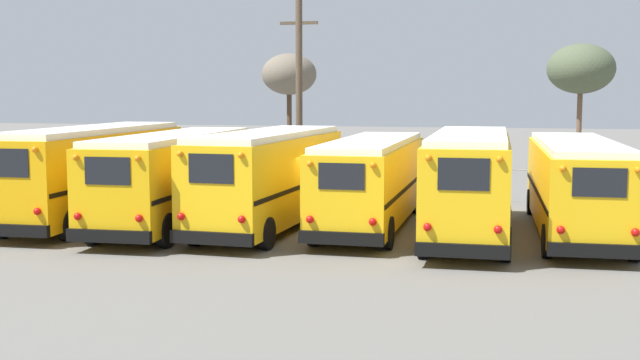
{
  "coord_description": "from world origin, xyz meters",
  "views": [
    {
      "loc": [
        6.03,
        -25.89,
        4.57
      ],
      "look_at": [
        0.0,
        0.08,
        1.65
      ],
      "focal_mm": 45.0,
      "sensor_mm": 36.0,
      "label": 1
    }
  ],
  "objects_px": {
    "school_bus_1": "(176,176)",
    "bare_tree_1": "(581,69)",
    "school_bus_2": "(269,176)",
    "school_bus_0": "(94,170)",
    "school_bus_3": "(372,180)",
    "utility_pole": "(299,93)",
    "school_bus_5": "(576,183)",
    "bare_tree_0": "(289,75)",
    "school_bus_4": "(470,181)"
  },
  "relations": [
    {
      "from": "school_bus_5",
      "to": "bare_tree_0",
      "type": "relative_size",
      "value": 1.59
    },
    {
      "from": "school_bus_0",
      "to": "utility_pole",
      "type": "height_order",
      "value": "utility_pole"
    },
    {
      "from": "bare_tree_0",
      "to": "school_bus_3",
      "type": "bearing_deg",
      "value": -67.54
    },
    {
      "from": "school_bus_3",
      "to": "bare_tree_0",
      "type": "height_order",
      "value": "bare_tree_0"
    },
    {
      "from": "school_bus_1",
      "to": "school_bus_3",
      "type": "height_order",
      "value": "school_bus_1"
    },
    {
      "from": "school_bus_3",
      "to": "school_bus_2",
      "type": "bearing_deg",
      "value": -163.63
    },
    {
      "from": "school_bus_3",
      "to": "utility_pole",
      "type": "height_order",
      "value": "utility_pole"
    },
    {
      "from": "school_bus_3",
      "to": "bare_tree_0",
      "type": "xyz_separation_m",
      "value": [
        -8.43,
        20.4,
        3.96
      ]
    },
    {
      "from": "school_bus_2",
      "to": "bare_tree_0",
      "type": "distance_m",
      "value": 22.31
    },
    {
      "from": "school_bus_2",
      "to": "school_bus_4",
      "type": "distance_m",
      "value": 6.61
    },
    {
      "from": "school_bus_4",
      "to": "bare_tree_0",
      "type": "relative_size",
      "value": 1.43
    },
    {
      "from": "school_bus_5",
      "to": "school_bus_0",
      "type": "bearing_deg",
      "value": -176.86
    },
    {
      "from": "school_bus_4",
      "to": "bare_tree_1",
      "type": "bearing_deg",
      "value": 77.22
    },
    {
      "from": "school_bus_0",
      "to": "school_bus_1",
      "type": "relative_size",
      "value": 1.02
    },
    {
      "from": "school_bus_1",
      "to": "school_bus_2",
      "type": "bearing_deg",
      "value": 2.19
    },
    {
      "from": "school_bus_0",
      "to": "bare_tree_1",
      "type": "xyz_separation_m",
      "value": [
        18.37,
        22.3,
        4.06
      ]
    },
    {
      "from": "school_bus_1",
      "to": "bare_tree_1",
      "type": "distance_m",
      "value": 27.57
    },
    {
      "from": "school_bus_3",
      "to": "school_bus_4",
      "type": "relative_size",
      "value": 1.02
    },
    {
      "from": "school_bus_2",
      "to": "utility_pole",
      "type": "relative_size",
      "value": 1.11
    },
    {
      "from": "school_bus_0",
      "to": "school_bus_5",
      "type": "xyz_separation_m",
      "value": [
        16.52,
        0.91,
        -0.16
      ]
    },
    {
      "from": "school_bus_0",
      "to": "school_bus_3",
      "type": "distance_m",
      "value": 9.94
    },
    {
      "from": "school_bus_2",
      "to": "school_bus_3",
      "type": "xyz_separation_m",
      "value": [
        3.3,
        0.97,
        -0.14
      ]
    },
    {
      "from": "bare_tree_1",
      "to": "utility_pole",
      "type": "bearing_deg",
      "value": -139.36
    },
    {
      "from": "school_bus_0",
      "to": "school_bus_3",
      "type": "xyz_separation_m",
      "value": [
        9.91,
        0.68,
        -0.17
      ]
    },
    {
      "from": "school_bus_5",
      "to": "utility_pole",
      "type": "relative_size",
      "value": 1.24
    },
    {
      "from": "school_bus_2",
      "to": "school_bus_4",
      "type": "relative_size",
      "value": 1.0
    },
    {
      "from": "school_bus_2",
      "to": "school_bus_1",
      "type": "bearing_deg",
      "value": -177.81
    },
    {
      "from": "school_bus_0",
      "to": "school_bus_4",
      "type": "distance_m",
      "value": 13.22
    },
    {
      "from": "school_bus_5",
      "to": "utility_pole",
      "type": "bearing_deg",
      "value": 140.25
    },
    {
      "from": "school_bus_2",
      "to": "school_bus_4",
      "type": "bearing_deg",
      "value": -1.33
    },
    {
      "from": "school_bus_0",
      "to": "bare_tree_0",
      "type": "relative_size",
      "value": 1.55
    },
    {
      "from": "school_bus_1",
      "to": "bare_tree_1",
      "type": "relative_size",
      "value": 1.43
    },
    {
      "from": "school_bus_2",
      "to": "school_bus_5",
      "type": "xyz_separation_m",
      "value": [
        9.91,
        1.19,
        -0.12
      ]
    },
    {
      "from": "utility_pole",
      "to": "bare_tree_1",
      "type": "xyz_separation_m",
      "value": [
        13.57,
        11.65,
        1.33
      ]
    },
    {
      "from": "school_bus_1",
      "to": "school_bus_0",
      "type": "bearing_deg",
      "value": 172.87
    },
    {
      "from": "bare_tree_0",
      "to": "bare_tree_1",
      "type": "bearing_deg",
      "value": 4.12
    },
    {
      "from": "school_bus_0",
      "to": "bare_tree_1",
      "type": "relative_size",
      "value": 1.46
    },
    {
      "from": "school_bus_3",
      "to": "bare_tree_1",
      "type": "relative_size",
      "value": 1.38
    },
    {
      "from": "bare_tree_1",
      "to": "school_bus_3",
      "type": "bearing_deg",
      "value": -111.38
    },
    {
      "from": "school_bus_1",
      "to": "school_bus_5",
      "type": "relative_size",
      "value": 0.96
    },
    {
      "from": "school_bus_0",
      "to": "bare_tree_0",
      "type": "bearing_deg",
      "value": 85.98
    },
    {
      "from": "bare_tree_0",
      "to": "school_bus_1",
      "type": "bearing_deg",
      "value": -85.15
    },
    {
      "from": "school_bus_0",
      "to": "school_bus_5",
      "type": "distance_m",
      "value": 16.55
    },
    {
      "from": "school_bus_3",
      "to": "bare_tree_1",
      "type": "xyz_separation_m",
      "value": [
        8.46,
        21.61,
        4.23
      ]
    },
    {
      "from": "bare_tree_0",
      "to": "bare_tree_1",
      "type": "distance_m",
      "value": 16.94
    },
    {
      "from": "school_bus_2",
      "to": "utility_pole",
      "type": "bearing_deg",
      "value": 99.36
    },
    {
      "from": "school_bus_1",
      "to": "school_bus_4",
      "type": "height_order",
      "value": "school_bus_4"
    },
    {
      "from": "school_bus_3",
      "to": "school_bus_4",
      "type": "bearing_deg",
      "value": -18.79
    },
    {
      "from": "utility_pole",
      "to": "bare_tree_1",
      "type": "relative_size",
      "value": 1.2
    },
    {
      "from": "school_bus_0",
      "to": "bare_tree_1",
      "type": "bearing_deg",
      "value": 50.51
    }
  ]
}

